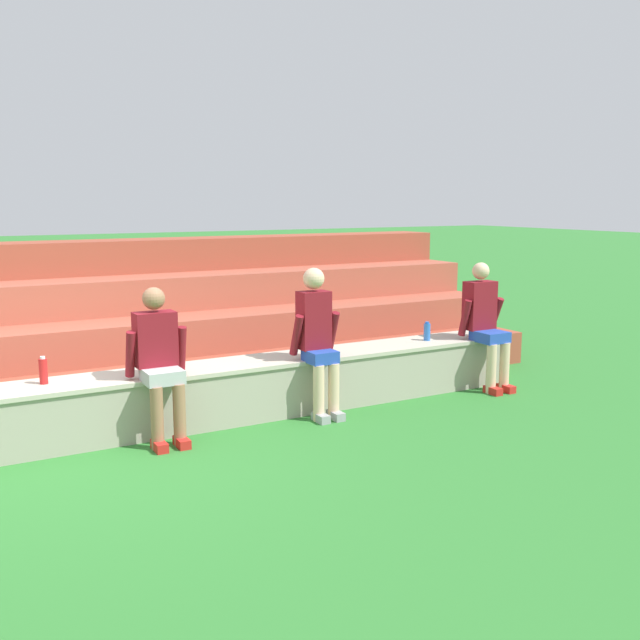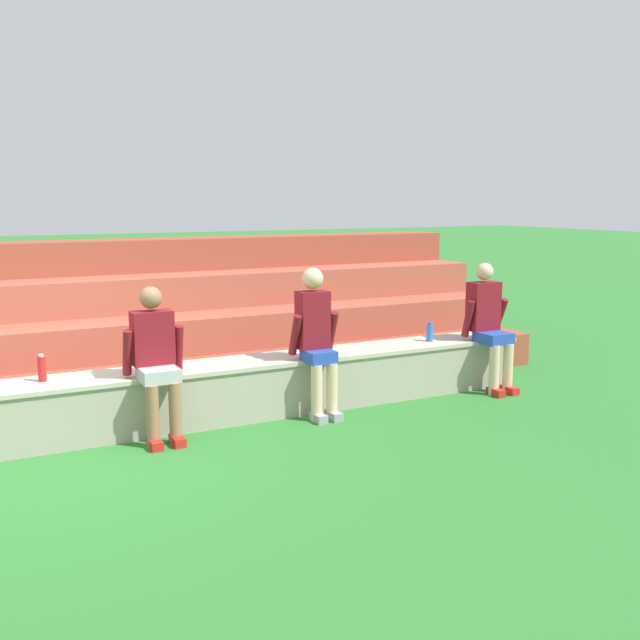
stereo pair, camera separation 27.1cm
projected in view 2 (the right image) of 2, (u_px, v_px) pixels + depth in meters
name	position (u px, v px, depth m)	size (l,w,h in m)	color
ground_plane	(68.00, 452.00, 6.20)	(80.00, 80.00, 0.00)	#2D752D
stone_seating_wall	(61.00, 410.00, 6.40)	(9.92, 0.60, 0.56)	#A8A08E
brick_bleachers	(32.00, 336.00, 8.18)	(11.72, 2.65, 1.63)	#9D4732
person_far_left	(156.00, 358.00, 6.43)	(0.54, 0.56, 1.37)	#996B4C
person_left_of_center	(316.00, 337.00, 7.14)	(0.49, 0.51, 1.47)	beige
person_center	(489.00, 323.00, 8.13)	(0.53, 0.58, 1.43)	beige
water_bottle_near_right	(42.00, 369.00, 6.33)	(0.07, 0.07, 0.24)	red
water_bottle_mid_left	(430.00, 332.00, 8.12)	(0.08, 0.08, 0.21)	blue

